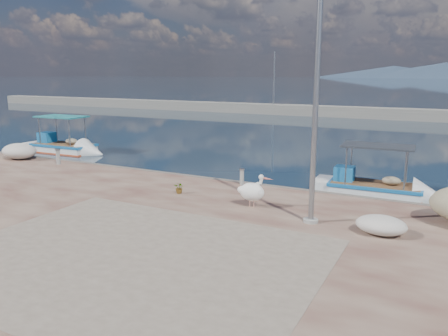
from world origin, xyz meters
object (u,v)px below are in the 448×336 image
boat_left (63,149)px  lamp_post (316,111)px  pelican (252,191)px  bollard_near (242,176)px  boat_right (373,190)px

boat_left → lamp_post: size_ratio=0.80×
boat_left → pelican: boat_left is taller
pelican → lamp_post: lamp_post is taller
pelican → lamp_post: bearing=-25.2°
lamp_post → bollard_near: lamp_post is taller
boat_left → bollard_near: size_ratio=8.45×
boat_left → pelican: bearing=-25.1°
boat_right → pelican: boat_right is taller
boat_left → lamp_post: (18.14, -7.19, 3.59)m
boat_right → bollard_near: size_ratio=7.63×
bollard_near → lamp_post: bearing=-39.6°
boat_right → pelican: size_ratio=4.30×
boat_right → lamp_post: bearing=-101.2°
boat_right → lamp_post: size_ratio=0.72×
pelican → bollard_near: pelican is taller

